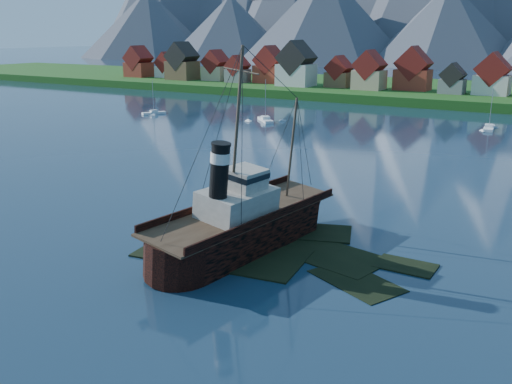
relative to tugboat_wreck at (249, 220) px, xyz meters
The scene contains 9 objects.
ground 4.09m from the tugboat_wreck, 44.32° to the right, with size 1400.00×1400.00×0.00m, color #162C40.
shoal 5.03m from the tugboat_wreck, ahead, with size 31.71×21.24×1.14m.
shore_bank 168.05m from the tugboat_wreck, 89.31° to the left, with size 600.00×80.00×3.20m, color #194714.
seawall 130.06m from the tugboat_wreck, 89.10° to the left, with size 600.00×2.50×2.00m, color #3F3D38.
town 153.50m from the tugboat_wreck, 101.69° to the left, with size 250.96×16.69×17.30m.
tugboat_wreck is the anchor object (origin of this frame).
sailboat_b 109.59m from the tugboat_wreck, 136.52° to the left, with size 4.89×6.93×10.09m.
sailboat_c 91.76m from the tugboat_wreck, 119.09° to the left, with size 7.91×8.01×11.61m.
sailboat_e 97.88m from the tugboat_wreck, 84.69° to the left, with size 3.21×9.17×10.42m.
Camera 1 is at (29.88, -49.33, 23.27)m, focal length 40.00 mm.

